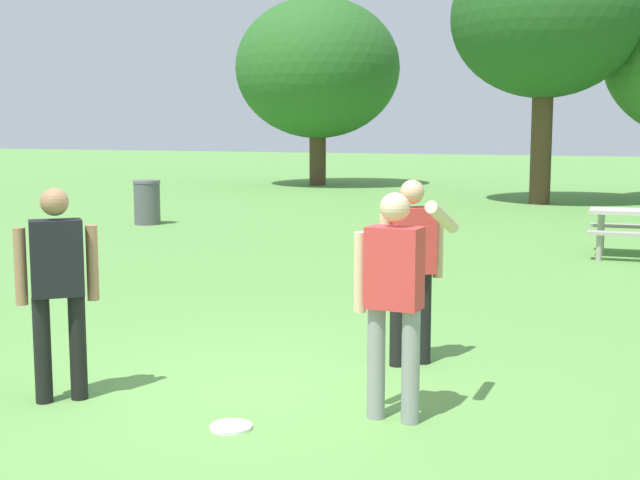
{
  "coord_description": "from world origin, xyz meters",
  "views": [
    {
      "loc": [
        3.02,
        -5.87,
        2.09
      ],
      "look_at": [
        -0.26,
        1.73,
        1.0
      ],
      "focal_mm": 48.18,
      "sensor_mm": 36.0,
      "label": 1
    }
  ],
  "objects_px": {
    "frisbee": "(231,427)",
    "trash_can_further_along": "(147,202)",
    "tree_tall_left": "(318,68)",
    "person_catcher": "(411,260)",
    "person_bystander": "(395,288)",
    "tree_broad_center": "(545,18)",
    "person_thrower": "(58,280)"
  },
  "relations": [
    {
      "from": "person_catcher",
      "to": "person_bystander",
      "type": "height_order",
      "value": "same"
    },
    {
      "from": "person_bystander",
      "to": "tree_broad_center",
      "type": "xyz_separation_m",
      "value": [
        -1.9,
        18.3,
        4.02
      ]
    },
    {
      "from": "person_catcher",
      "to": "trash_can_further_along",
      "type": "bearing_deg",
      "value": 135.61
    },
    {
      "from": "tree_tall_left",
      "to": "tree_broad_center",
      "type": "bearing_deg",
      "value": -27.8
    },
    {
      "from": "person_thrower",
      "to": "tree_broad_center",
      "type": "relative_size",
      "value": 0.23
    },
    {
      "from": "tree_broad_center",
      "to": "person_bystander",
      "type": "bearing_deg",
      "value": -84.08
    },
    {
      "from": "frisbee",
      "to": "tree_tall_left",
      "type": "distance_m",
      "value": 25.67
    },
    {
      "from": "person_bystander",
      "to": "trash_can_further_along",
      "type": "bearing_deg",
      "value": 132.15
    },
    {
      "from": "person_thrower",
      "to": "trash_can_further_along",
      "type": "bearing_deg",
      "value": 121.6
    },
    {
      "from": "tree_tall_left",
      "to": "tree_broad_center",
      "type": "height_order",
      "value": "tree_broad_center"
    },
    {
      "from": "person_catcher",
      "to": "person_thrower",
      "type": "bearing_deg",
      "value": -136.69
    },
    {
      "from": "person_bystander",
      "to": "tree_broad_center",
      "type": "relative_size",
      "value": 0.23
    },
    {
      "from": "person_catcher",
      "to": "person_bystander",
      "type": "xyz_separation_m",
      "value": [
        0.33,
        -1.44,
        0.02
      ]
    },
    {
      "from": "person_bystander",
      "to": "trash_can_further_along",
      "type": "distance_m",
      "value": 13.26
    },
    {
      "from": "person_bystander",
      "to": "trash_can_further_along",
      "type": "xyz_separation_m",
      "value": [
        -8.89,
        9.83,
        -0.48
      ]
    },
    {
      "from": "frisbee",
      "to": "person_catcher",
      "type": "bearing_deg",
      "value": 72.38
    },
    {
      "from": "person_bystander",
      "to": "person_catcher",
      "type": "bearing_deg",
      "value": 102.77
    },
    {
      "from": "tree_tall_left",
      "to": "frisbee",
      "type": "bearing_deg",
      "value": -67.88
    },
    {
      "from": "person_bystander",
      "to": "tree_tall_left",
      "type": "height_order",
      "value": "tree_tall_left"
    },
    {
      "from": "person_thrower",
      "to": "tree_broad_center",
      "type": "height_order",
      "value": "tree_broad_center"
    },
    {
      "from": "person_catcher",
      "to": "frisbee",
      "type": "bearing_deg",
      "value": -107.62
    },
    {
      "from": "person_thrower",
      "to": "trash_can_further_along",
      "type": "height_order",
      "value": "person_thrower"
    },
    {
      "from": "frisbee",
      "to": "trash_can_further_along",
      "type": "xyz_separation_m",
      "value": [
        -7.91,
        10.45,
        0.47
      ]
    },
    {
      "from": "person_catcher",
      "to": "tree_broad_center",
      "type": "relative_size",
      "value": 0.23
    },
    {
      "from": "person_catcher",
      "to": "frisbee",
      "type": "relative_size",
      "value": 5.5
    },
    {
      "from": "person_thrower",
      "to": "person_bystander",
      "type": "relative_size",
      "value": 1.0
    },
    {
      "from": "frisbee",
      "to": "trash_can_further_along",
      "type": "bearing_deg",
      "value": 127.12
    },
    {
      "from": "trash_can_further_along",
      "to": "tree_tall_left",
      "type": "relative_size",
      "value": 0.14
    },
    {
      "from": "person_thrower",
      "to": "trash_can_further_along",
      "type": "distance_m",
      "value": 12.24
    },
    {
      "from": "trash_can_further_along",
      "to": "tree_broad_center",
      "type": "xyz_separation_m",
      "value": [
        7.0,
        8.47,
        4.5
      ]
    },
    {
      "from": "person_bystander",
      "to": "frisbee",
      "type": "height_order",
      "value": "person_bystander"
    },
    {
      "from": "person_catcher",
      "to": "person_bystander",
      "type": "bearing_deg",
      "value": -77.23
    }
  ]
}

